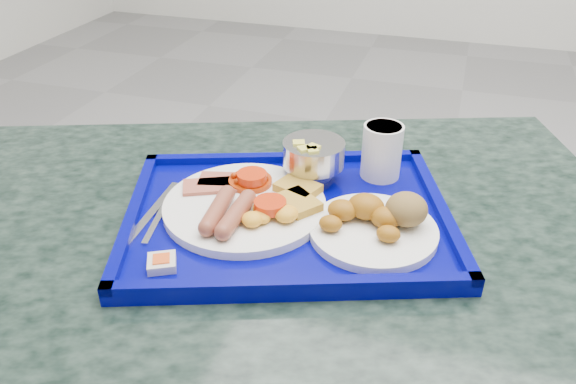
# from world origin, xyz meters

# --- Properties ---
(floor) EXTENTS (6.00, 6.00, 0.00)m
(floor) POSITION_xyz_m (0.00, 0.00, 0.00)
(floor) COLOR gray
(floor) RESTS_ON ground
(table) EXTENTS (1.36, 1.13, 0.73)m
(table) POSITION_xyz_m (-0.27, -0.62, 0.54)
(table) COLOR gray
(table) RESTS_ON floor
(tray) EXTENTS (0.59, 0.51, 0.03)m
(tray) POSITION_xyz_m (-0.25, -0.61, 0.74)
(tray) COLOR #02037E
(tray) RESTS_ON table
(main_plate) EXTENTS (0.26, 0.26, 0.04)m
(main_plate) POSITION_xyz_m (-0.31, -0.62, 0.76)
(main_plate) COLOR white
(main_plate) RESTS_ON tray
(bread_plate) EXTENTS (0.19, 0.19, 0.06)m
(bread_plate) POSITION_xyz_m (-0.11, -0.62, 0.76)
(bread_plate) COLOR white
(bread_plate) RESTS_ON tray
(fruit_bowl) EXTENTS (0.10, 0.10, 0.07)m
(fruit_bowl) POSITION_xyz_m (-0.25, -0.49, 0.79)
(fruit_bowl) COLOR #B4B4B6
(fruit_bowl) RESTS_ON tray
(juice_cup) EXTENTS (0.07, 0.07, 0.09)m
(juice_cup) POSITION_xyz_m (-0.14, -0.45, 0.79)
(juice_cup) COLOR white
(juice_cup) RESTS_ON tray
(spoon) EXTENTS (0.05, 0.16, 0.01)m
(spoon) POSITION_xyz_m (-0.43, -0.63, 0.75)
(spoon) COLOR #B4B4B6
(spoon) RESTS_ON tray
(knife) EXTENTS (0.02, 0.19, 0.00)m
(knife) POSITION_xyz_m (-0.46, -0.68, 0.74)
(knife) COLOR #B4B4B6
(knife) RESTS_ON tray
(jam_packet) EXTENTS (0.05, 0.05, 0.02)m
(jam_packet) POSITION_xyz_m (-0.38, -0.79, 0.75)
(jam_packet) COLOR silver
(jam_packet) RESTS_ON tray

